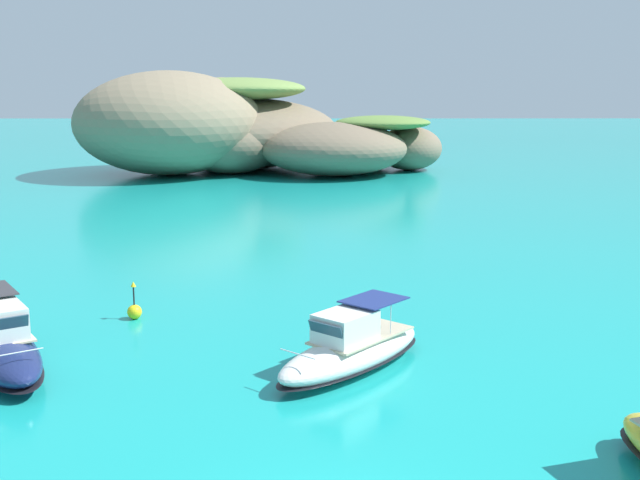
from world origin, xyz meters
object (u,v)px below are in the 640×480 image
islet_large (212,126)px  islet_small (354,148)px  motorboat_white (351,350)px  channel_buoy (134,310)px

islet_large → islet_small: (14.75, -2.49, -2.00)m
islet_large → motorboat_white: size_ratio=5.26×
motorboat_white → islet_small: bearing=87.2°
islet_small → islet_large: bearing=170.4°
islet_small → channel_buoy: size_ratio=13.59×
islet_large → channel_buoy: islet_large is taller
motorboat_white → channel_buoy: motorboat_white is taller
islet_small → motorboat_white: bearing=-92.8°
channel_buoy → motorboat_white: bearing=-34.3°
islet_large → islet_small: islet_large is taller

